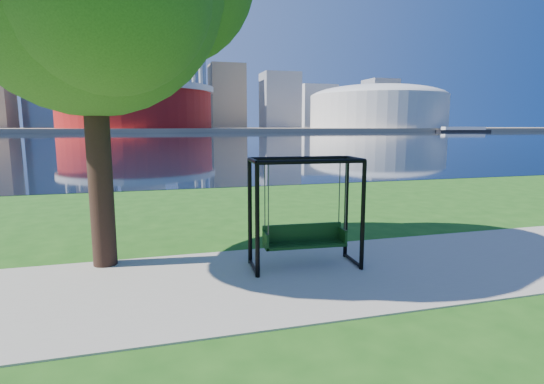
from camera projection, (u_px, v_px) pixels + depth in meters
name	position (u px, v px, depth m)	size (l,w,h in m)	color
ground	(277.00, 270.00, 8.67)	(900.00, 900.00, 0.00)	#1E5114
path	(284.00, 278.00, 8.19)	(120.00, 4.00, 0.03)	#9E937F
river	(162.00, 138.00, 105.70)	(900.00, 180.00, 0.02)	black
far_bank	(155.00, 129.00, 299.61)	(900.00, 228.00, 2.00)	#937F60
stadium	(136.00, 105.00, 227.37)	(83.00, 83.00, 32.00)	maroon
arena	(378.00, 106.00, 265.94)	(84.00, 84.00, 26.56)	beige
skyline	(147.00, 80.00, 305.87)	(392.00, 66.00, 96.50)	gray
swing	(305.00, 215.00, 8.70)	(2.29, 1.10, 2.29)	black
barge	(463.00, 130.00, 228.87)	(28.86, 12.80, 2.79)	black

